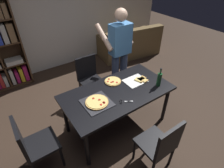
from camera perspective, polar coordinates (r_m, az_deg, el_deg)
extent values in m
plane|color=#38281E|center=(3.25, 1.54, -12.74)|extent=(12.00, 12.00, 0.00)
cube|color=silver|center=(4.61, -18.97, 21.35)|extent=(6.40, 0.10, 2.80)
cube|color=black|center=(2.74, 1.79, -2.71)|extent=(1.68, 0.89, 0.04)
cylinder|color=black|center=(2.55, -8.02, -19.89)|extent=(0.06, 0.06, 0.71)
cylinder|color=black|center=(3.22, 16.66, -6.25)|extent=(0.06, 0.06, 0.71)
cylinder|color=black|center=(2.99, -14.69, -9.85)|extent=(0.06, 0.06, 0.71)
cylinder|color=black|center=(3.59, 8.09, 0.05)|extent=(0.06, 0.06, 0.71)
cube|color=black|center=(2.55, 13.49, -17.88)|extent=(0.42, 0.42, 0.04)
cube|color=black|center=(2.30, 17.90, -17.17)|extent=(0.42, 0.04, 0.45)
cylinder|color=black|center=(2.88, 12.79, -16.43)|extent=(0.04, 0.04, 0.41)
cylinder|color=black|center=(2.71, 7.11, -20.18)|extent=(0.04, 0.04, 0.41)
cylinder|color=black|center=(2.77, 18.39, -20.94)|extent=(0.04, 0.04, 0.41)
cube|color=black|center=(3.50, -6.49, 0.66)|extent=(0.42, 0.42, 0.04)
cube|color=black|center=(3.51, -8.29, 5.40)|extent=(0.42, 0.04, 0.45)
cylinder|color=black|center=(3.45, -7.37, -4.82)|extent=(0.04, 0.04, 0.41)
cylinder|color=black|center=(3.58, -2.32, -2.69)|extent=(0.04, 0.04, 0.41)
cylinder|color=black|center=(3.70, -10.04, -1.76)|extent=(0.04, 0.04, 0.41)
cylinder|color=black|center=(3.82, -5.24, 0.12)|extent=(0.04, 0.04, 0.41)
cube|color=black|center=(2.65, -21.73, -17.39)|extent=(0.42, 0.42, 0.04)
cube|color=black|center=(2.47, -27.31, -15.46)|extent=(0.04, 0.42, 0.45)
cylinder|color=black|center=(2.73, -15.66, -21.49)|extent=(0.04, 0.04, 0.41)
cylinder|color=black|center=(2.94, -18.36, -16.25)|extent=(0.04, 0.04, 0.41)
cylinder|color=black|center=(2.94, -25.23, -18.76)|extent=(0.04, 0.04, 0.41)
cube|color=brown|center=(5.41, 5.18, 11.58)|extent=(1.81, 1.09, 0.40)
cube|color=brown|center=(4.99, 7.40, 14.56)|extent=(1.71, 0.45, 0.45)
cube|color=brown|center=(5.71, 12.28, 15.54)|extent=(0.28, 0.86, 0.20)
cube|color=brown|center=(4.96, -2.51, 13.11)|extent=(0.28, 0.86, 0.20)
cube|color=#513823|center=(4.33, -27.47, 12.34)|extent=(0.03, 0.35, 1.95)
cube|color=#513823|center=(4.74, -32.09, -0.95)|extent=(1.40, 0.35, 0.03)
cube|color=red|center=(4.61, -31.96, 1.29)|extent=(0.07, 0.22, 0.35)
cube|color=silver|center=(4.63, -30.89, 1.16)|extent=(0.07, 0.22, 0.26)
cube|color=silver|center=(4.61, -29.34, 2.23)|extent=(0.07, 0.22, 0.35)
cube|color=#B21E66|center=(4.63, -28.07, 2.25)|extent=(0.07, 0.22, 0.28)
cube|color=yellow|center=(4.62, -27.03, 2.91)|extent=(0.07, 0.22, 0.33)
cube|color=#B21E66|center=(4.62, -25.95, 3.47)|extent=(0.08, 0.22, 0.36)
cube|color=silver|center=(4.46, -28.86, 6.48)|extent=(0.34, 0.25, 0.09)
cube|color=silver|center=(4.23, -31.30, 13.63)|extent=(0.09, 0.22, 0.37)
cube|color=olive|center=(4.24, -29.61, 14.20)|extent=(0.11, 0.22, 0.37)
cube|color=olive|center=(4.13, -31.21, 19.59)|extent=(0.08, 0.22, 0.27)
cylinder|color=#38476B|center=(3.66, 3.59, 3.52)|extent=(0.14, 0.14, 0.95)
cylinder|color=#38476B|center=(3.56, 1.04, 2.53)|extent=(0.14, 0.14, 0.95)
cube|color=#4C8CD1|center=(3.26, 2.66, 14.11)|extent=(0.38, 0.22, 0.55)
sphere|color=#E0B293|center=(3.13, 2.88, 21.17)|extent=(0.22, 0.22, 0.22)
cylinder|color=#E0B293|center=(3.51, 3.96, 16.23)|extent=(0.09, 0.50, 0.39)
cylinder|color=#E0B293|center=(3.26, -2.63, 14.67)|extent=(0.09, 0.50, 0.39)
cube|color=#2D2D33|center=(2.53, -4.83, -6.00)|extent=(0.39, 0.39, 0.01)
cylinder|color=tan|center=(2.53, -4.84, -5.77)|extent=(0.33, 0.33, 0.02)
cylinder|color=#EACC6B|center=(2.52, -4.86, -5.57)|extent=(0.29, 0.29, 0.01)
cylinder|color=#B22819|center=(2.46, -3.55, -6.59)|extent=(0.04, 0.04, 0.00)
cylinder|color=#B22819|center=(2.49, -2.66, -5.85)|extent=(0.04, 0.04, 0.00)
cylinder|color=#B22819|center=(2.53, -4.07, -5.02)|extent=(0.04, 0.04, 0.00)
cylinder|color=#B22819|center=(2.48, -2.52, -6.04)|extent=(0.04, 0.04, 0.00)
cylinder|color=#B22819|center=(2.56, -5.99, -4.56)|extent=(0.04, 0.04, 0.00)
cube|color=white|center=(2.97, 7.45, 1.00)|extent=(0.36, 0.28, 0.01)
cube|color=#EACC6B|center=(2.99, 9.99, 1.35)|extent=(0.11, 0.15, 0.02)
cube|color=tan|center=(2.96, 10.92, 0.90)|extent=(0.09, 0.04, 0.02)
cube|color=#EACC6B|center=(2.97, 8.68, 1.28)|extent=(0.13, 0.16, 0.02)
cube|color=tan|center=(2.95, 9.70, 0.91)|extent=(0.09, 0.05, 0.02)
cube|color=#EACC6B|center=(3.01, 9.40, 1.71)|extent=(0.15, 0.11, 0.02)
cube|color=tan|center=(3.05, 10.14, 2.17)|extent=(0.03, 0.09, 0.02)
cylinder|color=#194723|center=(2.88, 14.81, 1.35)|extent=(0.07, 0.07, 0.22)
cylinder|color=#194723|center=(2.80, 15.28, 3.86)|extent=(0.03, 0.03, 0.08)
cylinder|color=black|center=(2.78, 15.43, 4.70)|extent=(0.03, 0.03, 0.02)
cube|color=silver|center=(2.56, 5.36, -5.55)|extent=(0.11, 0.06, 0.01)
cube|color=silver|center=(2.56, 5.36, -5.55)|extent=(0.10, 0.08, 0.01)
torus|color=black|center=(2.56, 2.85, -5.38)|extent=(0.06, 0.06, 0.01)
torus|color=black|center=(2.53, 2.95, -5.98)|extent=(0.06, 0.06, 0.01)
cylinder|color=tan|center=(2.92, 0.26, 0.85)|extent=(0.27, 0.27, 0.02)
cylinder|color=#EACC6B|center=(2.92, 0.26, 1.04)|extent=(0.24, 0.24, 0.01)
cylinder|color=#B22819|center=(2.95, -1.01, 1.59)|extent=(0.04, 0.04, 0.00)
cylinder|color=#B22819|center=(2.87, -0.19, 0.56)|extent=(0.04, 0.04, 0.00)
cylinder|color=#B22819|center=(2.89, 0.32, 0.75)|extent=(0.04, 0.04, 0.00)
cylinder|color=#B22819|center=(2.87, 1.56, 0.52)|extent=(0.04, 0.04, 0.00)
cylinder|color=#B22819|center=(2.89, -1.32, 0.80)|extent=(0.04, 0.04, 0.00)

